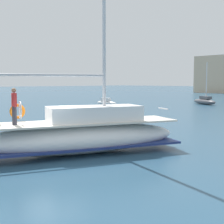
% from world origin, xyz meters
% --- Properties ---
extents(ground_plane, '(400.00, 400.00, 0.00)m').
position_xyz_m(ground_plane, '(0.00, 0.00, 0.00)').
color(ground_plane, '#284C66').
extents(main_sailboat, '(5.56, 9.84, 13.84)m').
position_xyz_m(main_sailboat, '(0.48, 1.32, 0.92)').
color(main_sailboat, white).
rests_on(main_sailboat, ground).
extents(moored_sloop_near, '(3.95, 0.95, 6.66)m').
position_xyz_m(moored_sloop_near, '(-21.66, 22.31, 0.48)').
color(moored_sloop_near, white).
rests_on(moored_sloop_near, ground).
extents(moored_sloop_far, '(5.13, 3.10, 6.11)m').
position_xyz_m(moored_sloop_far, '(-13.25, 34.05, 0.53)').
color(moored_sloop_far, '#4C4C51').
rests_on(moored_sloop_far, ground).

